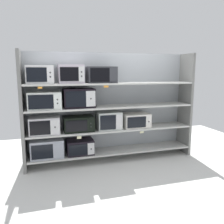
# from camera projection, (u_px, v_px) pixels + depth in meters

# --- Properties ---
(ground) EXTENTS (7.08, 6.00, 0.02)m
(ground) POSITION_uv_depth(u_px,v_px,m) (131.00, 183.00, 3.62)
(ground) COLOR silver
(back_panel) EXTENTS (3.28, 0.04, 2.02)m
(back_panel) POSITION_uv_depth(u_px,v_px,m) (108.00, 106.00, 4.62)
(back_panel) COLOR #9EA3A8
(back_panel) RESTS_ON ground
(upright_left) EXTENTS (0.05, 0.46, 2.02)m
(upright_left) POSITION_uv_depth(u_px,v_px,m) (22.00, 112.00, 3.94)
(upright_left) COLOR slate
(upright_left) RESTS_ON ground
(upright_right) EXTENTS (0.05, 0.46, 2.02)m
(upright_right) POSITION_uv_depth(u_px,v_px,m) (185.00, 104.00, 4.83)
(upright_right) COLOR slate
(upright_right) RESTS_ON ground
(shelf_0) EXTENTS (3.08, 0.46, 0.03)m
(shelf_0) POSITION_uv_depth(u_px,v_px,m) (112.00, 151.00, 4.53)
(shelf_0) COLOR beige
(shelf_0) RESTS_ON ground
(microwave_0) EXTENTS (0.56, 0.41, 0.32)m
(microwave_0) POSITION_uv_depth(u_px,v_px,m) (47.00, 148.00, 4.15)
(microwave_0) COLOR #9CA1AD
(microwave_0) RESTS_ON shelf_0
(microwave_1) EXTENTS (0.48, 0.39, 0.26)m
(microwave_1) POSITION_uv_depth(u_px,v_px,m) (80.00, 147.00, 4.32)
(microwave_1) COLOR black
(microwave_1) RESTS_ON shelf_0
(shelf_1) EXTENTS (3.08, 0.46, 0.03)m
(shelf_1) POSITION_uv_depth(u_px,v_px,m) (112.00, 129.00, 4.46)
(shelf_1) COLOR beige
(microwave_2) EXTENTS (0.51, 0.42, 0.29)m
(microwave_2) POSITION_uv_depth(u_px,v_px,m) (44.00, 125.00, 4.08)
(microwave_2) COLOR silver
(microwave_2) RESTS_ON shelf_1
(microwave_3) EXTENTS (0.53, 0.38, 0.27)m
(microwave_3) POSITION_uv_depth(u_px,v_px,m) (78.00, 124.00, 4.25)
(microwave_3) COLOR black
(microwave_3) RESTS_ON shelf_1
(microwave_4) EXTENTS (0.44, 0.39, 0.33)m
(microwave_4) POSITION_uv_depth(u_px,v_px,m) (108.00, 120.00, 4.40)
(microwave_4) COLOR #B5BDB8
(microwave_4) RESTS_ON shelf_1
(microwave_5) EXTENTS (0.51, 0.39, 0.26)m
(microwave_5) POSITION_uv_depth(u_px,v_px,m) (136.00, 120.00, 4.56)
(microwave_5) COLOR silver
(microwave_5) RESTS_ON shelf_1
(price_tag_0) EXTENTS (0.08, 0.00, 0.05)m
(price_tag_0) POSITION_uv_depth(u_px,v_px,m) (79.00, 137.00, 4.06)
(price_tag_0) COLOR beige
(price_tag_1) EXTENTS (0.08, 0.00, 0.04)m
(price_tag_1) POSITION_uv_depth(u_px,v_px,m) (142.00, 132.00, 4.39)
(price_tag_1) COLOR beige
(shelf_2) EXTENTS (3.08, 0.46, 0.03)m
(shelf_2) POSITION_uv_depth(u_px,v_px,m) (112.00, 107.00, 4.38)
(shelf_2) COLOR beige
(microwave_6) EXTENTS (0.55, 0.40, 0.29)m
(microwave_6) POSITION_uv_depth(u_px,v_px,m) (44.00, 100.00, 4.01)
(microwave_6) COLOR silver
(microwave_6) RESTS_ON shelf_2
(microwave_7) EXTENTS (0.54, 0.36, 0.34)m
(microwave_7) POSITION_uv_depth(u_px,v_px,m) (79.00, 98.00, 4.17)
(microwave_7) COLOR black
(microwave_7) RESTS_ON shelf_2
(shelf_3) EXTENTS (3.08, 0.46, 0.03)m
(shelf_3) POSITION_uv_depth(u_px,v_px,m) (112.00, 84.00, 4.31)
(shelf_3) COLOR beige
(microwave_8) EXTENTS (0.44, 0.38, 0.30)m
(microwave_8) POSITION_uv_depth(u_px,v_px,m) (40.00, 75.00, 3.92)
(microwave_8) COLOR silver
(microwave_8) RESTS_ON shelf_3
(microwave_9) EXTENTS (0.42, 0.40, 0.32)m
(microwave_9) POSITION_uv_depth(u_px,v_px,m) (71.00, 74.00, 4.06)
(microwave_9) COLOR #BDB1C0
(microwave_9) RESTS_ON shelf_3
(microwave_10) EXTENTS (0.51, 0.35, 0.29)m
(microwave_10) POSITION_uv_depth(u_px,v_px,m) (101.00, 75.00, 4.22)
(microwave_10) COLOR #303137
(microwave_10) RESTS_ON shelf_3
(price_tag_2) EXTENTS (0.07, 0.00, 0.03)m
(price_tag_2) POSITION_uv_depth(u_px,v_px,m) (40.00, 88.00, 3.74)
(price_tag_2) COLOR orange
(price_tag_3) EXTENTS (0.08, 0.00, 0.03)m
(price_tag_3) POSITION_uv_depth(u_px,v_px,m) (106.00, 87.00, 4.05)
(price_tag_3) COLOR orange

